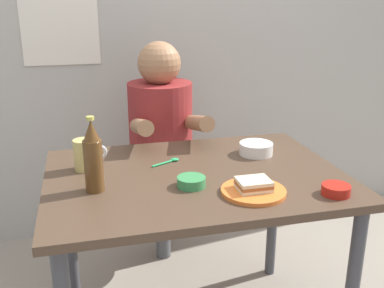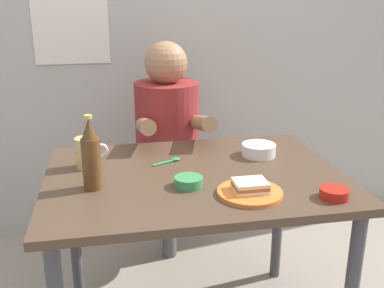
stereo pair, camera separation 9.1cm
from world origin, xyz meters
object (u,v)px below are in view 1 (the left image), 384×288
(dining_table, at_px, (195,196))
(beer_mug, at_px, (85,155))
(stool, at_px, (162,198))
(sambal_bowl_red, at_px, (336,189))
(person_seated, at_px, (161,124))
(plate_orange, at_px, (253,191))
(sandwich, at_px, (254,184))
(beer_bottle, at_px, (93,158))

(dining_table, relative_size, beer_mug, 8.73)
(stool, height_order, sambal_bowl_red, sambal_bowl_red)
(beer_mug, xyz_separation_m, sambal_bowl_red, (0.81, -0.44, -0.04))
(stool, distance_m, person_seated, 0.42)
(plate_orange, bearing_deg, stool, 100.88)
(sandwich, bearing_deg, plate_orange, 0.00)
(dining_table, relative_size, stool, 2.44)
(sandwich, distance_m, beer_bottle, 0.54)
(dining_table, bearing_deg, sandwich, -56.36)
(plate_orange, height_order, beer_bottle, beer_bottle)
(beer_mug, height_order, sambal_bowl_red, beer_mug)
(dining_table, xyz_separation_m, beer_mug, (-0.40, 0.14, 0.15))
(sandwich, height_order, beer_mug, beer_mug)
(stool, xyz_separation_m, person_seated, (0.00, -0.01, 0.42))
(sandwich, bearing_deg, stool, 100.88)
(dining_table, distance_m, person_seated, 0.63)
(stool, relative_size, sandwich, 4.09)
(dining_table, relative_size, beer_bottle, 4.20)
(stool, relative_size, person_seated, 0.63)
(beer_bottle, bearing_deg, stool, 63.17)
(dining_table, height_order, person_seated, person_seated)
(dining_table, bearing_deg, stool, 91.59)
(dining_table, distance_m, plate_orange, 0.28)
(dining_table, xyz_separation_m, sandwich, (0.15, -0.22, 0.13))
(person_seated, bearing_deg, sambal_bowl_red, -64.97)
(beer_bottle, relative_size, sambal_bowl_red, 2.73)
(stool, bearing_deg, sandwich, -79.12)
(dining_table, height_order, plate_orange, plate_orange)
(plate_orange, relative_size, sambal_bowl_red, 2.29)
(stool, distance_m, sandwich, 0.96)
(beer_bottle, xyz_separation_m, sambal_bowl_red, (0.78, -0.23, -0.10))
(sandwich, bearing_deg, person_seated, 101.02)
(dining_table, relative_size, plate_orange, 5.00)
(stool, xyz_separation_m, sambal_bowl_red, (0.43, -0.93, 0.41))
(stool, xyz_separation_m, plate_orange, (0.16, -0.85, 0.40))
(sandwich, height_order, beer_bottle, beer_bottle)
(person_seated, bearing_deg, sandwich, -78.98)
(dining_table, xyz_separation_m, stool, (-0.02, 0.63, -0.30))
(beer_mug, bearing_deg, dining_table, -19.49)
(sandwich, relative_size, beer_mug, 0.87)
(plate_orange, relative_size, beer_mug, 1.75)
(stool, height_order, person_seated, person_seated)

